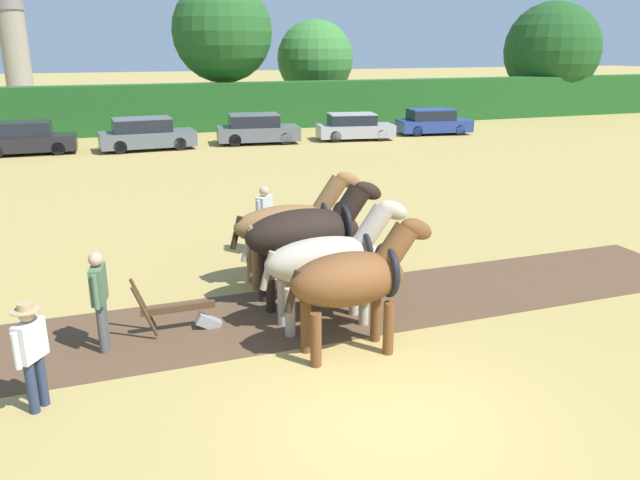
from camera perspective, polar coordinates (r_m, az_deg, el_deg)
The scene contains 19 objects.
ground_plane at distance 8.99m, azimuth 6.43°, elevation -15.63°, with size 240.00×240.00×0.00m, color #A88E4C.
plowed_furrow_strip at distance 11.48m, azimuth -18.76°, elevation -8.77°, with size 24.85×2.73×0.01m, color brown.
hedgerow at distance 37.83m, azimuth -14.66°, elevation 11.53°, with size 78.32×1.56×2.75m, color #1E511E.
tree_center_left at distance 40.29m, azimuth -8.94°, elevation 18.29°, with size 6.06×6.06×8.69m.
tree_center at distance 44.64m, azimuth -0.43°, elevation 16.22°, with size 5.24×5.24×6.60m.
tree_center_right at distance 50.97m, azimuth 20.43°, elevation 15.94°, with size 6.94×6.94×7.98m.
draft_horse_lead_left at distance 10.05m, azimuth 3.13°, elevation -3.52°, with size 2.60×0.93×2.29m.
draft_horse_lead_right at distance 11.08m, azimuth 0.90°, elevation -1.70°, with size 2.85×0.86×2.32m.
draft_horse_trail_left at distance 12.07m, azimuth -1.07°, elevation 0.65°, with size 2.93×1.01×2.42m.
draft_horse_trail_right at distance 13.16m, azimuth -2.58°, elevation 1.55°, with size 2.97×0.85×2.40m.
plow at distance 11.41m, azimuth -12.18°, elevation -6.65°, with size 1.54×0.46×1.13m.
farmer_at_plow at distance 10.83m, azimuth -19.52°, elevation -4.66°, with size 0.28×0.68×1.72m.
farmer_beside_team at distance 15.02m, azimuth -5.08°, elevation 2.28°, with size 0.49×0.51×1.69m.
farmer_onlooker_left at distance 9.49m, azimuth -24.88°, elevation -9.04°, with size 0.42×0.54×1.60m.
parked_car_center_left at distance 32.38m, azimuth -25.26°, elevation 8.37°, with size 4.24×1.82×1.50m.
parked_car_center at distance 31.74m, azimuth -15.63°, elevation 9.28°, with size 4.58×2.03×1.55m.
parked_car_center_right at distance 32.79m, azimuth -5.80°, elevation 10.04°, with size 4.35×2.31×1.52m.
parked_car_right at distance 33.97m, azimuth 3.15°, elevation 10.27°, with size 4.27×2.35×1.41m.
parked_car_far_right at distance 36.72m, azimuth 10.28°, elevation 10.57°, with size 4.31×2.39×1.43m.
Camera 1 is at (-3.43, -6.73, 4.89)m, focal length 35.00 mm.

